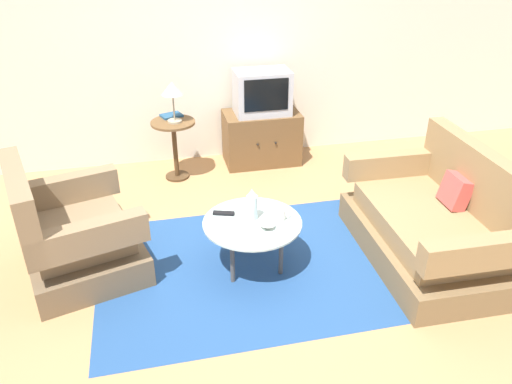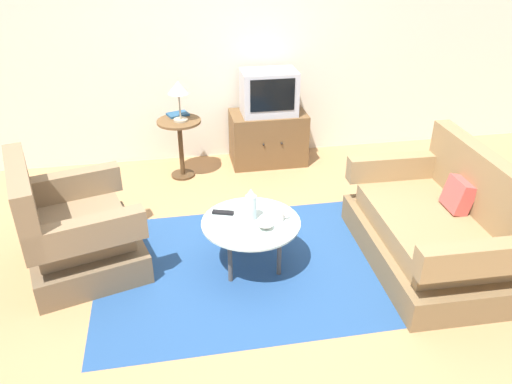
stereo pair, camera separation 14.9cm
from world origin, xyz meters
The scene contains 15 objects.
ground_plane centered at (0.00, 0.00, 0.00)m, with size 16.00×16.00×0.00m, color #AD7F51.
back_wall centered at (0.00, 2.30, 1.35)m, with size 9.00×0.12×2.70m, color beige.
area_rug centered at (-0.08, 0.00, 0.00)m, with size 2.46×1.78×0.00m, color navy.
armchair centered at (-1.45, 0.26, 0.32)m, with size 1.08×1.16×0.95m.
couch centered at (1.40, -0.17, 0.30)m, with size 0.95×1.56×0.93m.
coffee_table centered at (-0.08, 0.00, 0.39)m, with size 0.77×0.77×0.43m.
side_table centered at (-0.54, 1.75, 0.46)m, with size 0.46×0.46×0.65m.
tv_stand centered at (0.46, 1.95, 0.30)m, with size 0.84×0.51×0.59m.
television centered at (0.46, 1.94, 0.83)m, with size 0.60×0.39×0.48m.
table_lamp centered at (-0.52, 1.74, 0.98)m, with size 0.22×0.22×0.42m.
vase centered at (-0.07, 0.05, 0.56)m, with size 0.09×0.09×0.26m.
mug centered at (0.14, -0.02, 0.47)m, with size 0.13×0.09×0.09m.
bowl centered at (0.01, -0.12, 0.45)m, with size 0.12×0.12×0.04m.
tv_remote_dark centered at (-0.28, 0.16, 0.44)m, with size 0.18×0.10×0.02m.
book centered at (-0.54, 1.91, 0.66)m, with size 0.25×0.22×0.02m.
Camera 2 is at (-0.62, -3.25, 2.49)m, focal length 35.15 mm.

